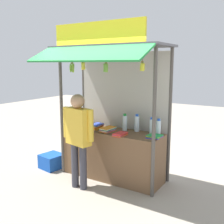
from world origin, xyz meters
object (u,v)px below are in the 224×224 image
banana_bunch_inner_left (72,68)px  magazine_stack_left (108,129)px  water_bottle_mid_left (125,123)px  plastic_crate (52,161)px  water_bottle_right (158,127)px  water_bottle_front_right (137,123)px  banana_bunch_leftmost (142,67)px  magazine_stack_far_right (120,134)px  banana_bunch_rightmost (83,66)px  water_bottle_back_right (152,126)px  banana_bunch_inner_right (106,68)px  magazine_stack_far_left (154,136)px  magazine_stack_front_left (96,126)px  vendor_person (78,133)px

banana_bunch_inner_left → magazine_stack_left: bearing=29.7°
water_bottle_mid_left → plastic_crate: water_bottle_mid_left is taller
water_bottle_right → water_bottle_front_right: water_bottle_front_right is taller
water_bottle_mid_left → banana_bunch_leftmost: size_ratio=1.10×
magazine_stack_far_right → banana_bunch_inner_left: 1.43m
banana_bunch_rightmost → water_bottle_back_right: bearing=29.6°
banana_bunch_inner_left → banana_bunch_rightmost: size_ratio=1.17×
banana_bunch_inner_right → plastic_crate: size_ratio=0.77×
water_bottle_right → magazine_stack_far_right: water_bottle_right is taller
banana_bunch_inner_left → plastic_crate: (-0.72, 0.14, -1.90)m
banana_bunch_leftmost → plastic_crate: (-2.07, 0.13, -1.92)m
magazine_stack_left → banana_bunch_leftmost: 1.42m
magazine_stack_left → banana_bunch_rightmost: banana_bunch_rightmost is taller
water_bottle_right → water_bottle_mid_left: water_bottle_mid_left is taller
banana_bunch_rightmost → banana_bunch_leftmost: 1.11m
banana_bunch_inner_left → banana_bunch_inner_right: size_ratio=1.04×
water_bottle_right → magazine_stack_left: water_bottle_right is taller
water_bottle_front_right → magazine_stack_left: 0.54m
water_bottle_back_right → banana_bunch_inner_right: bearing=-134.0°
water_bottle_front_right → banana_bunch_rightmost: size_ratio=1.13×
water_bottle_back_right → magazine_stack_far_left: water_bottle_back_right is taller
water_bottle_back_right → banana_bunch_rightmost: banana_bunch_rightmost is taller
water_bottle_mid_left → magazine_stack_left: 0.34m
water_bottle_right → banana_bunch_rightmost: banana_bunch_rightmost is taller
magazine_stack_far_right → magazine_stack_left: magazine_stack_left is taller
water_bottle_front_right → water_bottle_mid_left: 0.23m
magazine_stack_left → water_bottle_right: bearing=17.1°
water_bottle_mid_left → banana_bunch_inner_right: size_ratio=0.99×
banana_bunch_inner_left → water_bottle_back_right: bearing=24.7°
magazine_stack_left → banana_bunch_inner_left: bearing=-150.3°
water_bottle_mid_left → magazine_stack_front_left: bearing=-163.8°
water_bottle_front_right → plastic_crate: size_ratio=0.78×
magazine_stack_far_left → banana_bunch_inner_left: size_ratio=0.77×
magazine_stack_front_left → banana_bunch_rightmost: size_ratio=1.06×
banana_bunch_inner_left → magazine_stack_front_left: bearing=59.3°
magazine_stack_far_left → magazine_stack_front_left: 1.19m
water_bottle_back_right → banana_bunch_rightmost: 1.58m
banana_bunch_leftmost → banana_bunch_inner_right: bearing=-179.7°
magazine_stack_far_left → banana_bunch_rightmost: (-1.17, -0.38, 1.16)m
vendor_person → magazine_stack_far_left: bearing=43.4°
banana_bunch_inner_left → banana_bunch_inner_right: same height
water_bottle_right → magazine_stack_far_left: size_ratio=1.12×
banana_bunch_leftmost → banana_bunch_rightmost: bearing=-179.9°
water_bottle_mid_left → magazine_stack_far_left: size_ratio=1.23×
magazine_stack_far_left → banana_bunch_rightmost: 1.69m
water_bottle_front_right → magazine_stack_left: bearing=-146.1°
water_bottle_back_right → water_bottle_mid_left: bearing=-175.2°
water_bottle_front_right → banana_bunch_inner_right: (-0.27, -0.60, 1.00)m
magazine_stack_left → banana_bunch_leftmost: bearing=-20.7°
water_bottle_mid_left → magazine_stack_front_left: water_bottle_mid_left is taller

